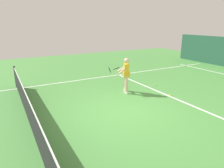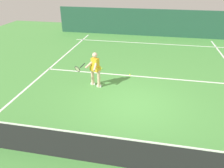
% 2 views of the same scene
% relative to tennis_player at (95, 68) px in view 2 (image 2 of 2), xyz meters
% --- Properties ---
extents(ground_plane, '(27.87, 27.87, 0.00)m').
position_rel_tennis_player_xyz_m(ground_plane, '(-1.84, 1.16, -0.85)').
color(ground_plane, '#4C9342').
extents(court_back_wall, '(14.48, 0.24, 2.04)m').
position_rel_tennis_player_xyz_m(court_back_wall, '(-1.84, -9.26, 0.17)').
color(court_back_wall, '#23513D').
rests_on(court_back_wall, ground).
extents(baseline_marking, '(10.48, 0.10, 0.01)m').
position_rel_tennis_player_xyz_m(baseline_marking, '(-1.84, -7.06, -0.84)').
color(baseline_marking, white).
rests_on(baseline_marking, ground).
extents(service_line_marking, '(9.48, 0.10, 0.01)m').
position_rel_tennis_player_xyz_m(service_line_marking, '(-1.84, -1.36, -0.84)').
color(service_line_marking, white).
rests_on(service_line_marking, ground).
extents(sideline_right_marking, '(0.10, 19.44, 0.01)m').
position_rel_tennis_player_xyz_m(sideline_right_marking, '(2.89, 1.16, -0.84)').
color(sideline_right_marking, white).
rests_on(sideline_right_marking, ground).
extents(court_net, '(10.16, 0.08, 1.05)m').
position_rel_tennis_player_xyz_m(court_net, '(-1.84, 4.24, -0.36)').
color(court_net, '#4C4C51').
rests_on(court_net, ground).
extents(tennis_player, '(1.04, 0.83, 1.55)m').
position_rel_tennis_player_xyz_m(tennis_player, '(0.00, 0.00, 0.00)').
color(tennis_player, beige).
rests_on(tennis_player, ground).
extents(tennis_ball_near, '(0.07, 0.07, 0.07)m').
position_rel_tennis_player_xyz_m(tennis_ball_near, '(0.16, -1.89, -0.81)').
color(tennis_ball_near, '#D1E533').
rests_on(tennis_ball_near, ground).
extents(tennis_ball_mid, '(0.07, 0.07, 0.07)m').
position_rel_tennis_player_xyz_m(tennis_ball_mid, '(-1.38, -1.41, -0.81)').
color(tennis_ball_mid, '#D1E533').
rests_on(tennis_ball_mid, ground).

